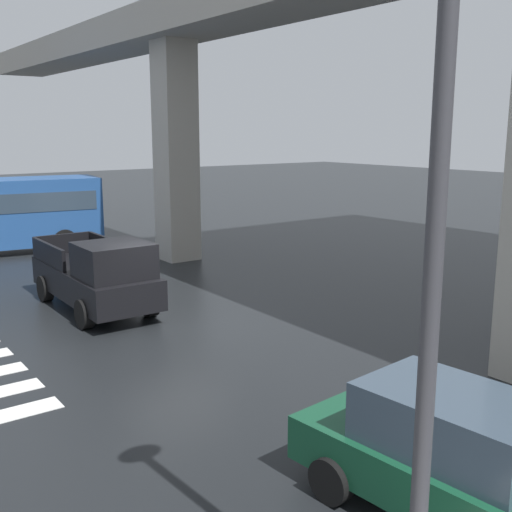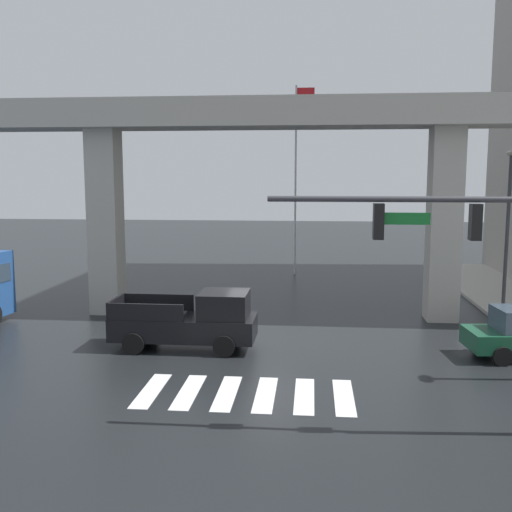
# 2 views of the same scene
# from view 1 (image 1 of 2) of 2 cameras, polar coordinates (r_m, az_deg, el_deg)

# --- Properties ---
(ground_plane) EXTENTS (120.00, 120.00, 0.00)m
(ground_plane) POSITION_cam_1_polar(r_m,az_deg,el_deg) (16.07, -7.69, -6.42)
(ground_plane) COLOR black
(elevated_overpass) EXTENTS (52.78, 2.56, 9.35)m
(elevated_overpass) POSITION_cam_1_polar(r_m,az_deg,el_deg) (18.00, 4.51, 21.58)
(elevated_overpass) COLOR #ADA89E
(elevated_overpass) RESTS_ON ground
(pickup_truck) EXTENTS (5.11, 2.12, 2.08)m
(pickup_truck) POSITION_cam_1_polar(r_m,az_deg,el_deg) (17.52, -14.35, -1.81)
(pickup_truck) COLOR black
(pickup_truck) RESTS_ON ground
(sedan_dark_green) EXTENTS (4.45, 2.28, 1.72)m
(sedan_dark_green) POSITION_cam_1_polar(r_m,az_deg,el_deg) (8.58, 17.93, -17.39)
(sedan_dark_green) COLOR #14472D
(sedan_dark_green) RESTS_ON ground
(street_lamp_near_corner) EXTENTS (0.44, 0.70, 7.24)m
(street_lamp_near_corner) POSITION_cam_1_polar(r_m,az_deg,el_deg) (5.13, 16.47, 6.95)
(street_lamp_near_corner) COLOR #38383D
(street_lamp_near_corner) RESTS_ON ground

